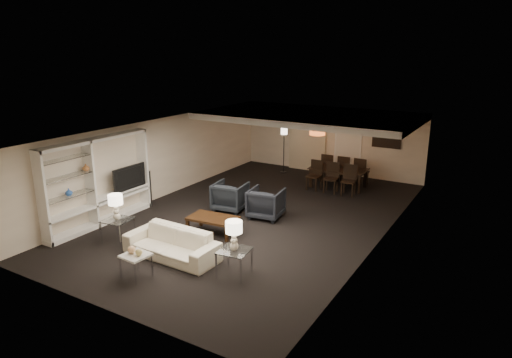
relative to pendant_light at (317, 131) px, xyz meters
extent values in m
plane|color=black|center=(-0.30, -3.50, -1.92)|extent=(11.00, 11.00, 0.00)
cube|color=silver|center=(-0.30, -3.50, 0.58)|extent=(7.00, 11.00, 0.02)
cube|color=beige|center=(-0.30, 2.00, -0.67)|extent=(7.00, 0.02, 2.50)
cube|color=beige|center=(-0.30, -9.00, -0.67)|extent=(7.00, 0.02, 2.50)
cube|color=beige|center=(-3.80, -3.50, -0.67)|extent=(0.02, 11.00, 2.50)
cube|color=beige|center=(3.20, -3.50, -0.67)|extent=(0.02, 11.00, 2.50)
cube|color=silver|center=(-0.30, 0.00, 0.48)|extent=(7.00, 4.00, 0.20)
cube|color=beige|center=(-1.20, 1.92, -0.72)|extent=(1.50, 0.12, 2.40)
cube|color=silver|center=(0.40, 1.97, -0.87)|extent=(0.90, 0.05, 2.10)
cube|color=#142D38|center=(1.80, 1.96, -0.37)|extent=(0.95, 0.04, 0.65)
cylinder|color=#D8591E|center=(0.00, 0.00, 0.00)|extent=(0.52, 0.52, 0.24)
imported|color=beige|center=(-0.62, -6.71, -1.59)|extent=(2.26, 0.93, 0.66)
imported|color=black|center=(-1.22, -3.41, -1.50)|extent=(1.01, 1.03, 0.84)
imported|color=black|center=(-0.02, -3.41, -1.50)|extent=(1.01, 1.03, 0.84)
sphere|color=#E9B27B|center=(-0.72, -7.81, -1.32)|extent=(0.16, 0.16, 0.16)
sphere|color=tan|center=(-0.52, -7.81, -1.33)|extent=(0.14, 0.14, 0.14)
imported|color=black|center=(-3.58, -5.14, -0.84)|extent=(1.15, 0.15, 0.66)
imported|color=blue|center=(-3.61, -7.02, -0.77)|extent=(0.18, 0.18, 0.19)
imported|color=#B06D3A|center=(-3.61, -6.44, -0.27)|extent=(0.18, 0.18, 0.19)
cube|color=black|center=(-3.50, -4.38, -1.38)|extent=(0.15, 0.15, 1.09)
imported|color=black|center=(0.68, 0.30, -1.59)|extent=(1.93, 1.13, 0.66)
camera|label=1|loc=(5.85, -13.91, 2.69)|focal=32.00mm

